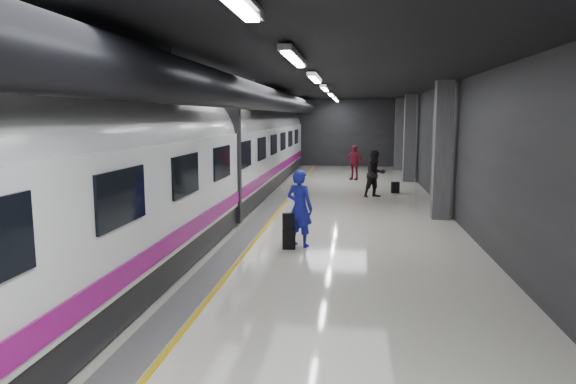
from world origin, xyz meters
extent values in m
plane|color=silver|center=(0.00, 0.00, 0.00)|extent=(40.00, 40.00, 0.00)
cube|color=black|center=(0.00, 0.00, 4.50)|extent=(10.00, 40.00, 0.02)
cube|color=#28282B|center=(0.00, 20.00, 2.25)|extent=(10.00, 0.02, 4.50)
cube|color=#28282B|center=(-5.00, 0.00, 2.25)|extent=(0.02, 40.00, 4.50)
cube|color=#28282B|center=(5.00, 0.00, 2.25)|extent=(0.02, 40.00, 4.50)
cube|color=slate|center=(-1.35, 0.00, 0.01)|extent=(0.65, 39.80, 0.01)
cube|color=gold|center=(-0.95, 0.00, 0.01)|extent=(0.10, 39.80, 0.01)
cylinder|color=black|center=(-1.30, 0.00, 3.95)|extent=(0.80, 38.00, 0.80)
cube|color=silver|center=(0.60, -6.00, 4.40)|extent=(0.22, 2.60, 0.10)
cube|color=silver|center=(0.60, -1.00, 4.40)|extent=(0.22, 2.60, 0.10)
cube|color=silver|center=(0.60, 4.00, 4.40)|extent=(0.22, 2.60, 0.10)
cube|color=silver|center=(0.60, 9.00, 4.40)|extent=(0.22, 2.60, 0.10)
cube|color=silver|center=(0.60, 14.00, 4.40)|extent=(0.22, 2.60, 0.10)
cube|color=silver|center=(0.60, 18.00, 4.40)|extent=(0.22, 2.60, 0.10)
cube|color=#515154|center=(4.55, 2.00, 2.25)|extent=(0.55, 0.55, 4.50)
cube|color=#515154|center=(4.55, 12.00, 2.25)|extent=(0.55, 0.55, 4.50)
cube|color=#515154|center=(4.55, 18.00, 2.25)|extent=(0.55, 0.55, 4.50)
cube|color=black|center=(-3.25, 0.00, 0.35)|extent=(2.80, 38.00, 0.60)
cube|color=white|center=(-3.25, 0.00, 1.75)|extent=(2.90, 38.00, 2.20)
cylinder|color=white|center=(-3.25, 0.00, 2.70)|extent=(2.80, 38.00, 2.80)
cube|color=#910D74|center=(-1.78, 0.00, 0.95)|extent=(0.04, 38.00, 0.35)
cube|color=black|center=(-3.25, 0.00, 2.00)|extent=(3.05, 0.25, 3.80)
cube|color=black|center=(-1.78, -8.00, 2.15)|extent=(0.05, 1.60, 0.85)
cube|color=black|center=(-1.78, -5.00, 2.15)|extent=(0.05, 1.60, 0.85)
cube|color=black|center=(-1.78, -2.00, 2.15)|extent=(0.05, 1.60, 0.85)
cube|color=black|center=(-1.78, 1.00, 2.15)|extent=(0.05, 1.60, 0.85)
cube|color=black|center=(-1.78, 4.00, 2.15)|extent=(0.05, 1.60, 0.85)
cube|color=black|center=(-1.78, 7.00, 2.15)|extent=(0.05, 1.60, 0.85)
cube|color=black|center=(-1.78, 10.00, 2.15)|extent=(0.05, 1.60, 0.85)
cube|color=black|center=(-1.78, 13.00, 2.15)|extent=(0.05, 1.60, 0.85)
cube|color=black|center=(-1.78, 16.00, 2.15)|extent=(0.05, 1.60, 0.85)
imported|color=#1A32C5|center=(0.32, -2.24, 1.01)|extent=(0.87, 0.74, 2.01)
cube|color=black|center=(0.08, -2.57, 0.27)|extent=(0.35, 0.24, 0.54)
cube|color=black|center=(0.07, -2.58, 0.73)|extent=(0.32, 0.24, 0.39)
imported|color=black|center=(2.60, 6.32, 0.98)|extent=(1.20, 1.12, 1.96)
imported|color=maroon|center=(1.74, 12.30, 0.93)|extent=(1.18, 0.86, 1.86)
cube|color=black|center=(3.55, 7.65, 0.25)|extent=(0.37, 0.27, 0.50)
camera|label=1|loc=(1.66, -15.24, 3.35)|focal=32.00mm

